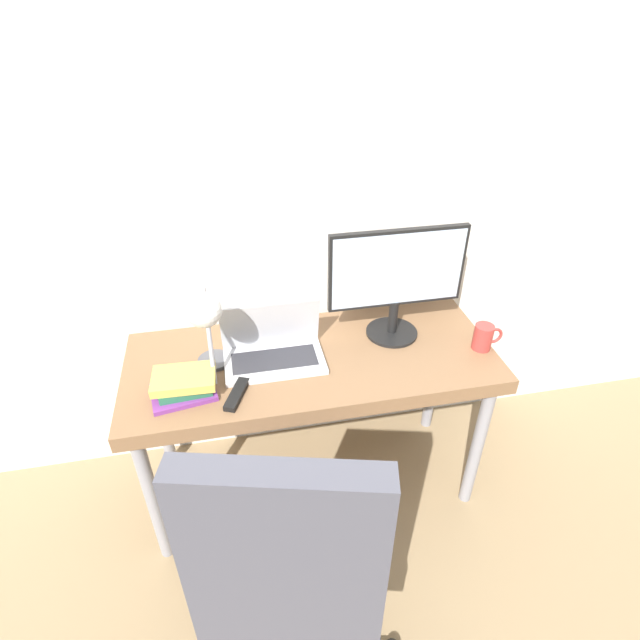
{
  "coord_description": "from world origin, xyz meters",
  "views": [
    {
      "loc": [
        -0.27,
        -1.18,
        1.88
      ],
      "look_at": [
        0.03,
        0.26,
        0.89
      ],
      "focal_mm": 28.0,
      "sensor_mm": 36.0,
      "label": 1
    }
  ],
  "objects_px": {
    "laptop": "(273,349)",
    "desk_lamp": "(206,319)",
    "book_stack": "(184,383)",
    "mug": "(484,337)",
    "monitor": "(397,277)",
    "office_chair": "(293,573)"
  },
  "relations": [
    {
      "from": "laptop",
      "to": "desk_lamp",
      "type": "height_order",
      "value": "desk_lamp"
    },
    {
      "from": "book_stack",
      "to": "mug",
      "type": "bearing_deg",
      "value": 1.41
    },
    {
      "from": "laptop",
      "to": "mug",
      "type": "distance_m",
      "value": 0.8
    },
    {
      "from": "desk_lamp",
      "to": "mug",
      "type": "distance_m",
      "value": 1.04
    },
    {
      "from": "monitor",
      "to": "mug",
      "type": "bearing_deg",
      "value": -27.79
    },
    {
      "from": "monitor",
      "to": "book_stack",
      "type": "distance_m",
      "value": 0.86
    },
    {
      "from": "monitor",
      "to": "office_chair",
      "type": "distance_m",
      "value": 1.07
    },
    {
      "from": "laptop",
      "to": "desk_lamp",
      "type": "bearing_deg",
      "value": -156.04
    },
    {
      "from": "laptop",
      "to": "book_stack",
      "type": "xyz_separation_m",
      "value": [
        -0.32,
        -0.12,
        -0.01
      ]
    },
    {
      "from": "monitor",
      "to": "desk_lamp",
      "type": "relative_size",
      "value": 1.39
    },
    {
      "from": "desk_lamp",
      "to": "mug",
      "type": "bearing_deg",
      "value": 0.28
    },
    {
      "from": "mug",
      "to": "laptop",
      "type": "bearing_deg",
      "value": 173.4
    },
    {
      "from": "office_chair",
      "to": "monitor",
      "type": "bearing_deg",
      "value": 57.68
    },
    {
      "from": "office_chair",
      "to": "book_stack",
      "type": "height_order",
      "value": "office_chair"
    },
    {
      "from": "laptop",
      "to": "monitor",
      "type": "bearing_deg",
      "value": 8.43
    },
    {
      "from": "laptop",
      "to": "desk_lamp",
      "type": "xyz_separation_m",
      "value": [
        -0.22,
        -0.1,
        0.23
      ]
    },
    {
      "from": "desk_lamp",
      "to": "book_stack",
      "type": "bearing_deg",
      "value": -167.45
    },
    {
      "from": "laptop",
      "to": "office_chair",
      "type": "bearing_deg",
      "value": -93.81
    },
    {
      "from": "laptop",
      "to": "office_chair",
      "type": "relative_size",
      "value": 0.32
    },
    {
      "from": "laptop",
      "to": "mug",
      "type": "height_order",
      "value": "laptop"
    },
    {
      "from": "monitor",
      "to": "desk_lamp",
      "type": "height_order",
      "value": "monitor"
    },
    {
      "from": "monitor",
      "to": "office_chair",
      "type": "relative_size",
      "value": 0.45
    }
  ]
}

